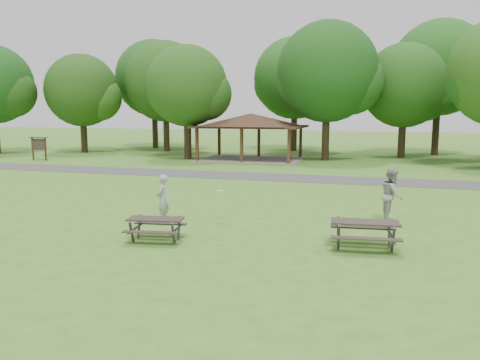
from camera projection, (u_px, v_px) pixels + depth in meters
The scene contains 17 objects.
ground at pixel (175, 236), 14.94m from camera, with size 160.00×160.00×0.00m, color #417521.
asphalt_path at pixel (271, 177), 28.22m from camera, with size 120.00×3.20×0.02m, color #404042.
pavilion at pixel (251, 122), 38.38m from camera, with size 8.60×7.01×3.76m.
notice_board at pixel (39, 144), 37.45m from camera, with size 1.60×0.30×1.88m.
tree_row_b at pixel (83, 93), 44.20m from camera, with size 7.14×6.80×9.28m.
tree_row_c at pixel (166, 84), 45.42m from camera, with size 8.19×7.80×10.67m.
tree_row_d at pixel (188, 88), 37.96m from camera, with size 6.93×6.60×9.27m.
tree_row_e at pixel (329, 75), 37.08m from camera, with size 8.40×8.00×11.02m.
tree_row_f at pixel (405, 88), 38.86m from camera, with size 7.35×7.00×9.55m.
tree_deep_a at pixel (155, 81), 49.49m from camera, with size 8.40×8.00×11.38m.
tree_deep_b at pixel (296, 81), 45.78m from camera, with size 8.40×8.00×11.13m.
tree_deep_c at pixel (441, 71), 41.09m from camera, with size 8.82×8.40×11.90m.
picnic_table_middle at pixel (156, 224), 14.40m from camera, with size 1.89×1.62×0.73m.
picnic_table_far at pixel (365, 228), 13.56m from camera, with size 2.09×1.75×0.84m.
frisbee_in_flight at pixel (220, 191), 16.74m from camera, with size 0.30×0.30×0.02m.
frisbee_thrower at pixel (162, 199), 16.77m from camera, with size 0.63×0.41×1.72m, color #A5A5A7.
frisbee_catcher at pixel (392, 195), 16.79m from camera, with size 0.95×0.74×1.95m, color #969698.
Camera 1 is at (6.14, -13.32, 3.99)m, focal length 35.00 mm.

